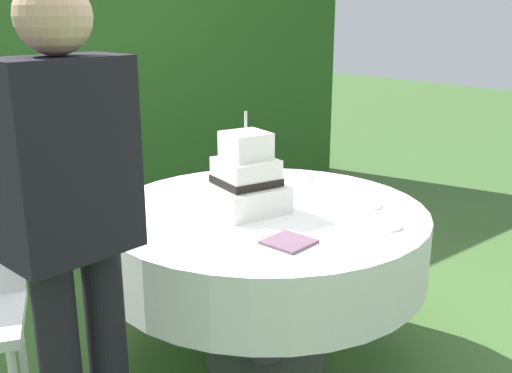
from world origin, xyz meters
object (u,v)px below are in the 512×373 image
Objects in this scene: cake_table at (266,240)px; napkin_stack at (289,242)px; wedding_cake at (246,180)px; standing_person at (73,227)px; serving_plate_near at (368,205)px; serving_plate_left at (387,226)px; serving_plate_far at (302,176)px.

napkin_stack is at bearing -118.77° from cake_table.
standing_person is (-0.86, -0.28, 0.08)m from wedding_cake.
serving_plate_near is (0.35, -0.25, 0.15)m from cake_table.
serving_plate_left is at bearing -61.29° from wedding_cake.
wedding_cake is (-0.07, 0.04, 0.27)m from cake_table.
serving_plate_far is 0.73× the size of napkin_stack.
serving_plate_far and napkin_stack have the same top height.
serving_plate_left is 0.71× the size of napkin_stack.
serving_plate_left is (0.21, -0.46, 0.15)m from cake_table.
serving_plate_left is at bearing -11.37° from standing_person.
serving_plate_left is (-0.26, -0.73, 0.00)m from serving_plate_far.
standing_person is at bearing -160.18° from serving_plate_far.
cake_table is 12.46× the size of serving_plate_near.
serving_plate_left is 0.07× the size of standing_person.
wedding_cake is 0.26× the size of standing_person.
standing_person is at bearing -161.88° from wedding_cake.
wedding_cake is 3.65× the size of serving_plate_far.
serving_plate_left and napkin_stack have the same top height.
cake_table is at bearing 114.47° from serving_plate_left.
standing_person is (-1.14, 0.23, 0.20)m from serving_plate_left.
cake_table is at bearing -33.58° from wedding_cake.
serving_plate_near is (0.42, -0.30, -0.12)m from wedding_cake.
napkin_stack is (-0.66, -0.61, -0.00)m from serving_plate_far.
standing_person reaches higher than wedding_cake.
cake_table is 11.92× the size of serving_plate_far.
serving_plate_left is 1.18m from standing_person.
napkin_stack is (-0.19, -0.34, 0.15)m from cake_table.
serving_plate_far is 1.49m from standing_person.
cake_table is at bearing 61.23° from napkin_stack.
napkin_stack is at bearing -170.79° from serving_plate_near.
cake_table is 0.53m from serving_plate_left.
wedding_cake is 0.59m from serving_plate_left.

